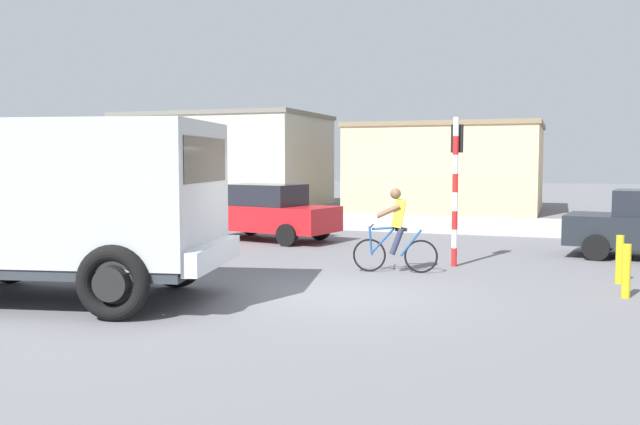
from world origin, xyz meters
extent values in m
plane|color=slate|center=(0.00, 0.00, 0.00)|extent=(120.00, 120.00, 0.00)
cube|color=#ADADA8|center=(0.00, 12.72, 0.08)|extent=(80.00, 5.00, 0.16)
cube|color=#B2B7BC|center=(-4.08, -1.85, 1.80)|extent=(5.60, 3.52, 2.20)
cube|color=#2D3338|center=(-4.08, -1.85, 0.62)|extent=(5.49, 3.45, 0.16)
cube|color=silver|center=(-1.44, -1.29, 0.80)|extent=(0.73, 2.37, 0.36)
cube|color=black|center=(-1.58, -1.32, 2.30)|extent=(0.56, 2.10, 0.70)
torus|color=black|center=(-2.77, -0.26, 0.55)|extent=(1.13, 0.46, 1.10)
cylinder|color=black|center=(-2.77, -0.26, 0.55)|extent=(0.55, 0.40, 0.50)
torus|color=black|center=(-2.24, -2.77, 0.55)|extent=(1.13, 0.46, 1.10)
cylinder|color=black|center=(-2.24, -2.77, 0.55)|extent=(0.55, 0.40, 0.50)
torus|color=black|center=(-5.92, -0.93, 0.55)|extent=(1.13, 0.46, 1.10)
cylinder|color=black|center=(-5.92, -0.93, 0.55)|extent=(0.55, 0.40, 0.50)
torus|color=black|center=(0.04, 2.61, 0.34)|extent=(0.68, 0.16, 0.68)
torus|color=black|center=(1.07, 2.79, 0.34)|extent=(0.68, 0.16, 0.68)
cylinder|color=#1E4C8C|center=(0.38, 2.67, 0.91)|extent=(0.60, 0.15, 0.09)
cylinder|color=#1E4C8C|center=(0.32, 2.66, 0.66)|extent=(0.51, 0.13, 0.57)
cylinder|color=#1E4C8C|center=(0.87, 2.76, 0.61)|extent=(0.44, 0.12, 0.57)
cylinder|color=#1E4C8C|center=(0.06, 2.61, 0.64)|extent=(0.10, 0.06, 0.59)
cylinder|color=black|center=(0.09, 2.62, 0.95)|extent=(0.12, 0.50, 0.03)
cube|color=black|center=(0.67, 2.72, 0.88)|extent=(0.26, 0.16, 0.06)
cube|color=gold|center=(0.62, 2.71, 1.21)|extent=(0.35, 0.37, 0.59)
sphere|color=brown|center=(0.56, 2.70, 1.61)|extent=(0.22, 0.22, 0.22)
cylinder|color=#2D334C|center=(0.61, 2.61, 0.65)|extent=(0.32, 0.17, 0.57)
cylinder|color=brown|center=(0.46, 2.52, 1.26)|extent=(0.50, 0.17, 0.29)
cylinder|color=#2D334C|center=(0.58, 2.80, 0.65)|extent=(0.32, 0.17, 0.57)
cylinder|color=brown|center=(0.40, 2.83, 1.26)|extent=(0.50, 0.17, 0.29)
cylinder|color=red|center=(1.58, 3.88, 0.20)|extent=(0.12, 0.12, 0.40)
cylinder|color=white|center=(1.58, 3.88, 0.60)|extent=(0.12, 0.12, 0.40)
cylinder|color=red|center=(1.58, 3.88, 1.00)|extent=(0.12, 0.12, 0.40)
cylinder|color=white|center=(1.58, 3.88, 1.40)|extent=(0.12, 0.12, 0.40)
cylinder|color=red|center=(1.58, 3.88, 1.80)|extent=(0.12, 0.12, 0.40)
cylinder|color=white|center=(1.58, 3.88, 2.20)|extent=(0.12, 0.12, 0.40)
cylinder|color=red|center=(1.58, 3.88, 2.60)|extent=(0.12, 0.12, 0.40)
cylinder|color=white|center=(1.58, 3.88, 3.00)|extent=(0.12, 0.12, 0.40)
cube|color=black|center=(1.58, 4.06, 2.75)|extent=(0.24, 0.20, 0.60)
sphere|color=green|center=(1.58, 4.18, 2.75)|extent=(0.14, 0.14, 0.14)
cylinder|color=black|center=(4.50, 5.81, 0.30)|extent=(0.62, 0.27, 0.60)
cylinder|color=black|center=(4.76, 7.49, 0.30)|extent=(0.62, 0.27, 0.60)
cube|color=red|center=(-4.16, 6.88, 0.65)|extent=(4.26, 2.47, 0.70)
cube|color=black|center=(-4.31, 6.91, 1.30)|extent=(2.45, 1.86, 0.60)
cylinder|color=black|center=(-2.78, 7.46, 0.30)|extent=(0.62, 0.30, 0.60)
cylinder|color=black|center=(-3.12, 5.79, 0.30)|extent=(0.62, 0.30, 0.60)
cylinder|color=black|center=(-5.21, 7.96, 0.30)|extent=(0.62, 0.30, 0.60)
cylinder|color=black|center=(-5.55, 6.29, 0.30)|extent=(0.62, 0.30, 0.60)
cylinder|color=gold|center=(4.77, 1.48, 0.45)|extent=(0.14, 0.14, 0.90)
cylinder|color=gold|center=(4.77, 2.88, 0.45)|extent=(0.14, 0.14, 0.90)
cube|color=#B2AD9E|center=(-12.44, 20.27, 2.19)|extent=(9.31, 6.85, 4.39)
cube|color=slate|center=(-12.44, 20.27, 4.49)|extent=(9.49, 6.99, 0.20)
cube|color=#D1B284|center=(-1.23, 20.46, 1.86)|extent=(8.15, 6.69, 3.72)
cube|color=#7D6B4F|center=(-1.23, 20.46, 3.82)|extent=(8.31, 6.82, 0.20)
camera|label=1|loc=(3.73, -10.69, 2.29)|focal=37.95mm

